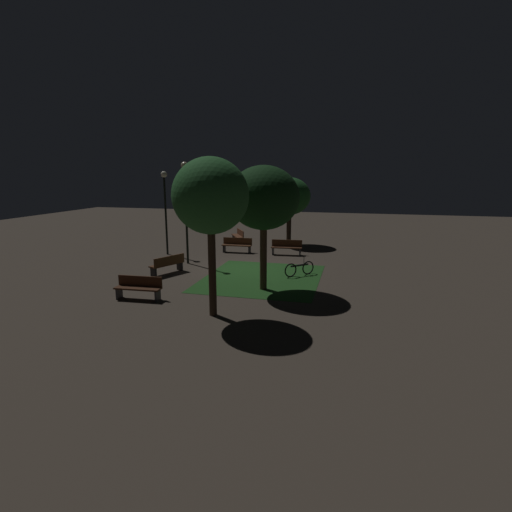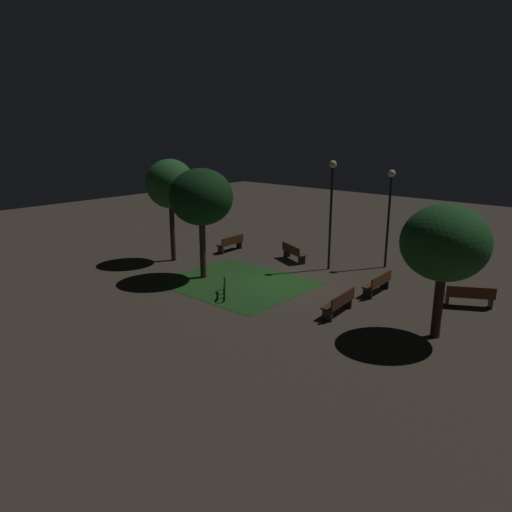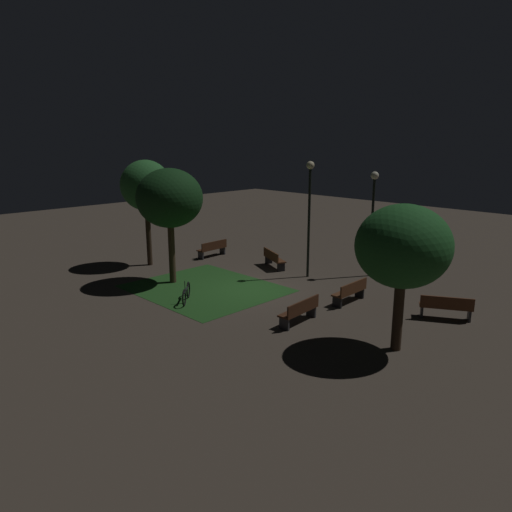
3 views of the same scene
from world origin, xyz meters
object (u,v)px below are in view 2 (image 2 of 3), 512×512
bench_near_trees (340,303)px  bicycle (224,288)px  lamp_post_plaza_west (390,203)px  bench_back_row (470,296)px  bench_path_side (293,252)px  bench_by_lamp (378,283)px  tree_back_left (201,197)px  tree_back_right (445,244)px  bench_corner (231,243)px  tree_tall_center (170,184)px  lamp_post_near_wall (331,198)px

bench_near_trees → bicycle: (-1.42, 4.67, -0.14)m
lamp_post_plaza_west → bench_back_row: bearing=-120.4°
bench_near_trees → lamp_post_plaza_west: 7.63m
bench_back_row → bench_path_side: bearing=85.0°
bench_by_lamp → tree_back_left: size_ratio=0.36×
tree_back_right → bench_near_trees: bearing=97.6°
bench_corner → lamp_post_plaza_west: size_ratio=0.37×
bicycle → tree_tall_center: bearing=70.3°
lamp_post_plaza_west → lamp_post_near_wall: 2.93m
bench_back_row → tree_tall_center: tree_tall_center is taller
lamp_post_near_wall → bench_corner: bearing=96.2°
bench_near_trees → tree_back_left: bearing=92.1°
bench_back_row → tree_back_right: 4.47m
tree_back_right → bench_corner: bearing=74.5°
tree_back_left → lamp_post_plaza_west: tree_back_left is taller
bench_by_lamp → bench_path_side: (1.74, 5.78, 0.00)m
tree_tall_center → bench_near_trees: bearing=-93.8°
bench_near_trees → bench_back_row: 5.25m
tree_back_right → tree_back_left: tree_back_left is taller
bench_near_trees → bench_back_row: (3.99, -3.41, 0.00)m
bench_near_trees → tree_back_left: 7.93m
lamp_post_plaza_west → lamp_post_near_wall: size_ratio=0.91×
bench_back_row → tree_tall_center: bearing=103.2°
bench_back_row → tree_back_right: size_ratio=0.40×
bench_by_lamp → tree_back_right: bearing=-127.1°
tree_tall_center → lamp_post_near_wall: size_ratio=0.99×
bench_back_row → bicycle: (-5.41, 8.08, -0.14)m
lamp_post_plaza_west → tree_tall_center: bearing=124.6°
bench_by_lamp → bicycle: (-4.48, 4.67, -0.14)m
bench_near_trees → bicycle: bearing=106.9°
tree_back_left → tree_back_right: bearing=-86.1°
bench_path_side → tree_tall_center: 7.24m
bench_back_row → tree_back_right: bearing=-179.5°
bench_corner → bench_near_trees: bearing=-113.0°
bench_back_row → tree_back_left: size_ratio=0.35×
lamp_post_near_wall → bicycle: size_ratio=4.29×
bench_path_side → bicycle: bearing=-169.8°
tree_tall_center → bench_by_lamp: bearing=-77.5°
lamp_post_near_wall → bench_by_lamp: bearing=-115.6°
bench_path_side → tree_back_right: (-4.34, -9.22, 2.74)m
bench_near_trees → bench_corner: (4.09, 9.64, 0.00)m
tree_back_right → tree_tall_center: 14.06m
bench_back_row → bench_corner: bearing=89.6°
bench_by_lamp → bench_corner: size_ratio=1.00×
bench_near_trees → bicycle: size_ratio=1.48×
bench_near_trees → bench_path_side: same height
bicycle → bench_back_row: bearing=-56.2°
bench_by_lamp → bench_corner: 9.70m
tree_back_right → bicycle: (-1.88, 8.11, -2.88)m
bench_by_lamp → bench_corner: (1.03, 9.64, 0.00)m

